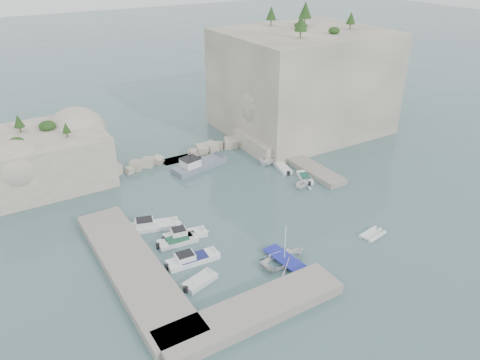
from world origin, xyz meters
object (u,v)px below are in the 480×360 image
work_boat (200,168)px  inflatable_dinghy (372,236)px  motorboat_b (185,237)px  motorboat_c (178,243)px  motorboat_d (193,262)px  rowboat (284,262)px  tender_east_c (283,169)px  motorboat_e (200,283)px  tender_east_b (305,179)px  tender_east_d (270,163)px  tender_east_a (302,187)px  motorboat_a (153,228)px

work_boat → inflatable_dinghy: bearing=-82.5°
motorboat_b → motorboat_c: (-1.23, -0.60, 0.00)m
motorboat_d → rowboat: motorboat_d is taller
rowboat → tender_east_c: bearing=-41.1°
motorboat_d → motorboat_e: bearing=-101.1°
work_boat → motorboat_e: bearing=-127.8°
motorboat_e → tender_east_b: same height
inflatable_dinghy → work_boat: work_boat is taller
motorboat_c → tender_east_d: (20.82, 11.83, 0.00)m
motorboat_d → motorboat_c: bearing=93.2°
motorboat_c → rowboat: rowboat is taller
inflatable_dinghy → tender_east_d: size_ratio=0.80×
tender_east_b → motorboat_b: bearing=122.7°
motorboat_d → work_boat: 22.85m
motorboat_c → tender_east_a: size_ratio=1.50×
rowboat → tender_east_a: (12.00, 12.19, 0.00)m
motorboat_b → rowboat: bearing=-44.7°
motorboat_c → inflatable_dinghy: motorboat_c is taller
motorboat_c → inflatable_dinghy: bearing=-23.4°
work_boat → tender_east_a: bearing=-65.1°
tender_east_b → tender_east_d: tender_east_d is taller
tender_east_d → tender_east_c: bearing=-176.9°
tender_east_a → motorboat_d: bearing=91.0°
motorboat_c → inflatable_dinghy: 22.18m
motorboat_a → motorboat_d: 8.39m
motorboat_d → tender_east_b: size_ratio=1.47×
motorboat_c → work_boat: 19.45m
motorboat_b → motorboat_c: size_ratio=1.11×
motorboat_d → inflatable_dinghy: (19.69, -6.37, 0.00)m
motorboat_a → tender_east_c: bearing=28.0°
motorboat_d → tender_east_c: 25.00m
motorboat_a → motorboat_e: motorboat_a is taller
tender_east_a → motorboat_b: bearing=79.3°
motorboat_b → inflatable_dinghy: size_ratio=1.60×
motorboat_a → inflatable_dinghy: motorboat_a is taller
motorboat_d → tender_east_a: (20.21, 7.18, 0.00)m
tender_east_d → rowboat: bearing=143.6°
tender_east_b → motorboat_a: bearing=112.3°
tender_east_a → tender_east_d: tender_east_a is taller
motorboat_e → tender_east_a: tender_east_a is taller
motorboat_b → tender_east_d: tender_east_d is taller
motorboat_d → work_boat: work_boat is taller
tender_east_b → work_boat: work_boat is taller
rowboat → tender_east_c: rowboat is taller
motorboat_a → motorboat_d: (1.11, -8.31, 0.00)m
motorboat_e → motorboat_c: bearing=66.6°
tender_east_b → tender_east_c: bearing=30.9°
motorboat_b → motorboat_e: bearing=-96.1°
tender_east_b → tender_east_c: same height
tender_east_c → motorboat_b: bearing=126.1°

